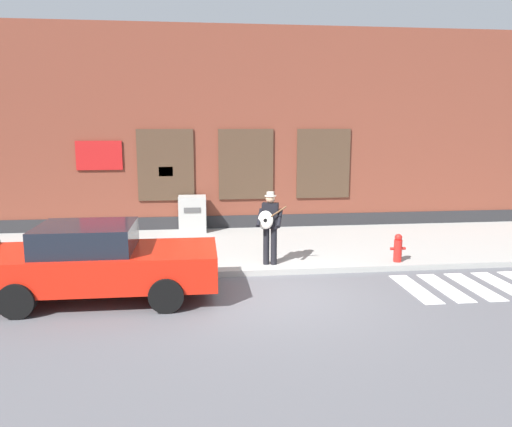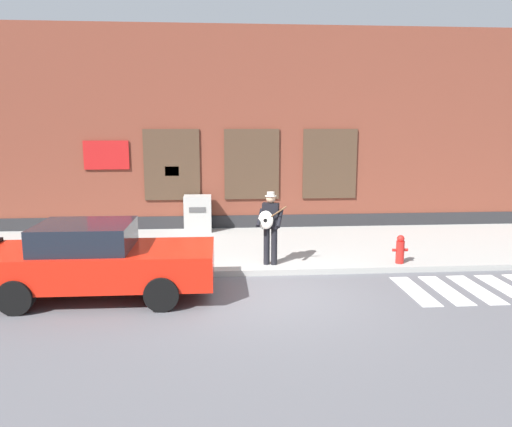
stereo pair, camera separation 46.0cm
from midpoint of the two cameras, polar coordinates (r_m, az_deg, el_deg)
The scene contains 7 objects.
ground_plane at distance 10.38m, azimuth 3.22°, elevation -9.39°, with size 160.00×160.00×0.00m, color #56565B.
sidewalk at distance 14.01m, azimuth 1.15°, elevation -3.91°, with size 28.00×4.93×0.14m.
building_backdrop at distance 18.05m, azimuth -0.20°, elevation 9.44°, with size 28.00×4.06×6.52m.
red_car at distance 10.53m, azimuth -16.58°, elevation -5.13°, with size 4.61×2.01×1.53m.
busker at distance 11.85m, azimuth 2.71°, elevation -1.18°, with size 0.72×0.65×1.76m.
utility_box at distance 15.80m, azimuth -5.84°, elevation 0.00°, with size 0.85×0.63×1.14m.
fire_hydrant at distance 12.67m, azimuth 17.16°, elevation -3.95°, with size 0.38×0.20×0.70m.
Camera 2 is at (-1.10, -9.72, 3.45)m, focal length 35.00 mm.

